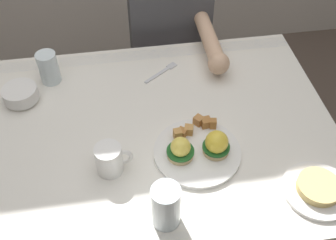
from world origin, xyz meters
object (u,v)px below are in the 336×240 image
object	(u,v)px
fruit_bowl	(20,94)
water_glass_near	(49,70)
diner_person	(170,40)
coffee_mug	(110,159)
fork	(163,72)
eggs_benedict_plate	(199,148)
dining_table	(154,151)
water_glass_far	(166,207)
side_plate	(318,189)

from	to	relation	value
fruit_bowl	water_glass_near	size ratio (longest dim) A/B	1.01
water_glass_near	diner_person	bearing A→B (deg)	31.41
fruit_bowl	coffee_mug	xyz separation A→B (m)	(0.29, -0.34, 0.02)
fruit_bowl	fork	xyz separation A→B (m)	(0.51, 0.08, -0.03)
water_glass_near	diner_person	xyz separation A→B (m)	(0.49, 0.30, -0.14)
eggs_benedict_plate	dining_table	bearing A→B (deg)	136.97
coffee_mug	fork	size ratio (longest dim) A/B	0.82
dining_table	eggs_benedict_plate	xyz separation A→B (m)	(0.13, -0.12, 0.13)
fork	fruit_bowl	bearing A→B (deg)	-171.42
water_glass_far	side_plate	size ratio (longest dim) A/B	0.70
fruit_bowl	side_plate	bearing A→B (deg)	-30.70
eggs_benedict_plate	coffee_mug	distance (m)	0.27
fruit_bowl	fork	world-z (taller)	fruit_bowl
fruit_bowl	diner_person	size ratio (longest dim) A/B	0.11
eggs_benedict_plate	fork	world-z (taller)	eggs_benedict_plate
dining_table	coffee_mug	world-z (taller)	coffee_mug
water_glass_near	water_glass_far	xyz separation A→B (m)	(0.33, -0.63, 0.01)
fruit_bowl	coffee_mug	bearing A→B (deg)	-49.92
fruit_bowl	side_plate	xyz separation A→B (m)	(0.87, -0.51, -0.02)
fruit_bowl	water_glass_far	distance (m)	0.69
eggs_benedict_plate	water_glass_near	world-z (taller)	water_glass_near
coffee_mug	water_glass_near	xyz separation A→B (m)	(-0.19, 0.44, 0.00)
fork	water_glass_near	distance (m)	0.41
dining_table	water_glass_near	size ratio (longest dim) A/B	10.13
eggs_benedict_plate	side_plate	distance (m)	0.36
water_glass_far	side_plate	world-z (taller)	water_glass_far
eggs_benedict_plate	fruit_bowl	bearing A→B (deg)	149.84
fruit_bowl	diner_person	xyz separation A→B (m)	(0.59, 0.39, -0.12)
fruit_bowl	dining_table	bearing A→B (deg)	-25.61
coffee_mug	fork	distance (m)	0.48
water_glass_near	fruit_bowl	bearing A→B (deg)	-136.04
eggs_benedict_plate	fruit_bowl	world-z (taller)	eggs_benedict_plate
water_glass_near	side_plate	size ratio (longest dim) A/B	0.59
dining_table	fruit_bowl	size ratio (longest dim) A/B	10.00
eggs_benedict_plate	fruit_bowl	xyz separation A→B (m)	(-0.56, 0.32, 0.00)
fruit_bowl	water_glass_near	xyz separation A→B (m)	(0.10, 0.09, 0.02)
fruit_bowl	diner_person	bearing A→B (deg)	33.79
eggs_benedict_plate	side_plate	xyz separation A→B (m)	(0.31, -0.19, -0.01)
water_glass_far	fruit_bowl	bearing A→B (deg)	128.44
side_plate	eggs_benedict_plate	bearing A→B (deg)	148.33
coffee_mug	side_plate	distance (m)	0.60
coffee_mug	fork	xyz separation A→B (m)	(0.22, 0.42, -0.05)
eggs_benedict_plate	water_glass_far	distance (m)	0.25
water_glass_near	side_plate	bearing A→B (deg)	-38.32
coffee_mug	diner_person	distance (m)	0.81
dining_table	fork	world-z (taller)	fork
coffee_mug	water_glass_far	world-z (taller)	water_glass_far
fruit_bowl	eggs_benedict_plate	bearing A→B (deg)	-30.16
water_glass_far	diner_person	distance (m)	0.96
water_glass_near	diner_person	size ratio (longest dim) A/B	0.10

